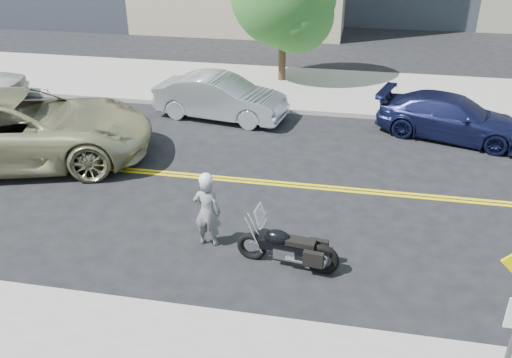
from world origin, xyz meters
The scene contains 7 objects.
ground_plane centered at (0.00, 0.00, 0.00)m, with size 120.00×120.00×0.00m, color black.
sidewalk_far centered at (0.00, 7.50, 0.07)m, with size 60.00×5.00×0.15m, color #9E9B91.
motorcyclist centered at (-0.77, -2.90, 0.82)m, with size 0.57×0.38×1.65m.
motorcycle centered at (0.94, -3.32, 0.60)m, with size 1.98×0.60×1.21m, color black, non-canonical shape.
suv centered at (-6.74, 0.01, 0.96)m, with size 3.19×6.92×1.92m, color tan.
parked_car_silver centered at (-2.29, 4.20, 0.70)m, with size 1.49×4.26×1.40m, color #B4B6BC.
parked_car_blue centered at (4.83, 3.94, 0.63)m, with size 1.77×4.35×1.26m, color #171B45.
Camera 1 is at (1.97, -11.95, 6.43)m, focal length 38.00 mm.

